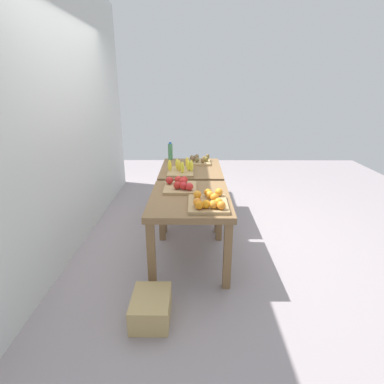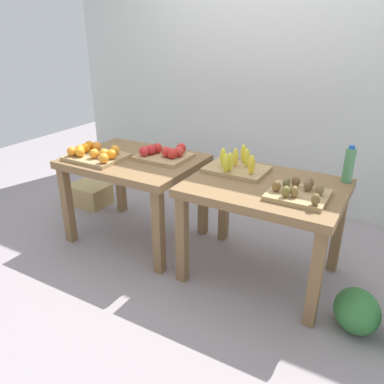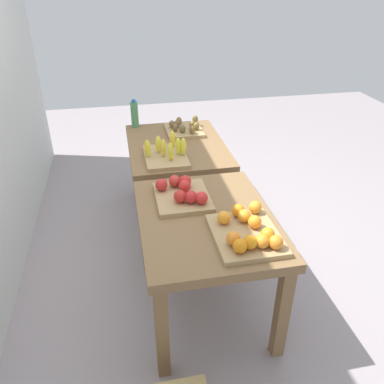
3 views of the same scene
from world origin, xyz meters
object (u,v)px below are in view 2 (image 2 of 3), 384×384
orange_bin (95,154)px  kiwi_bin (298,193)px  banana_crate (237,166)px  display_table_left (135,170)px  display_table_right (265,198)px  apple_bin (164,154)px  water_bottle (349,165)px  cardboard_produce_box (89,194)px

orange_bin → kiwi_bin: orange_bin is taller
orange_bin → banana_crate: banana_crate is taller
display_table_left → display_table_right: same height
apple_bin → water_bottle: (1.36, 0.21, 0.08)m
kiwi_bin → cardboard_produce_box: size_ratio=0.90×
orange_bin → kiwi_bin: (1.62, 0.06, -0.01)m
orange_bin → water_bottle: 1.89m
display_table_right → apple_bin: 0.91m
display_table_left → banana_crate: (0.85, 0.12, 0.15)m
display_table_left → display_table_right: 1.12m
display_table_left → apple_bin: bearing=24.6°
orange_bin → kiwi_bin: bearing=2.2°
banana_crate → water_bottle: size_ratio=1.71×
water_bottle → cardboard_produce_box: size_ratio=0.64×
water_bottle → orange_bin: bearing=-165.2°
banana_crate → orange_bin: bearing=-164.9°
display_table_left → cardboard_produce_box: size_ratio=2.60×
water_bottle → cardboard_produce_box: bearing=-179.8°
kiwi_bin → water_bottle: water_bottle is taller
display_table_right → orange_bin: bearing=-172.8°
water_bottle → banana_crate: bearing=-165.5°
display_table_left → kiwi_bin: bearing=-4.7°
display_table_left → kiwi_bin: kiwi_bin is taller
orange_bin → banana_crate: bearing=15.1°
apple_bin → water_bottle: bearing=8.7°
apple_bin → display_table_right: bearing=-6.6°
orange_bin → cardboard_produce_box: orange_bin is taller
apple_bin → water_bottle: water_bottle is taller
orange_bin → cardboard_produce_box: 1.02m
apple_bin → display_table_left: bearing=-155.4°
display_table_right → cardboard_produce_box: 2.07m
apple_bin → cardboard_produce_box: bearing=169.8°
display_table_right → apple_bin: size_ratio=2.60×
display_table_left → orange_bin: bearing=-145.0°
orange_bin → banana_crate: 1.14m
display_table_right → kiwi_bin: size_ratio=2.89×
banana_crate → display_table_left: bearing=-171.9°
apple_bin → banana_crate: bearing=1.6°
banana_crate → kiwi_bin: 0.57m
water_bottle → display_table_left: bearing=-168.9°
banana_crate → water_bottle: (0.73, 0.19, 0.08)m
display_table_right → orange_bin: (-1.37, -0.17, 0.15)m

